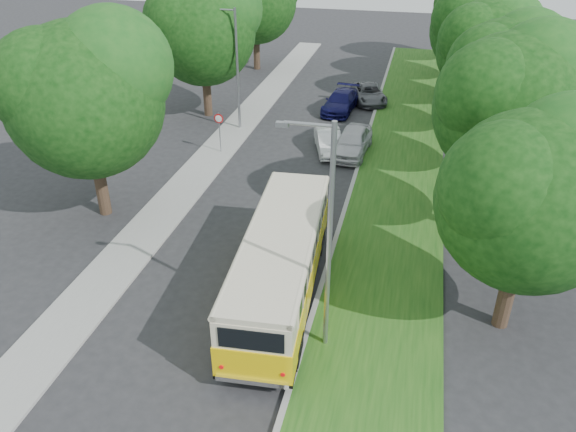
% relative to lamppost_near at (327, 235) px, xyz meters
% --- Properties ---
extents(ground, '(120.00, 120.00, 0.00)m').
position_rel_lamppost_near_xyz_m(ground, '(-4.21, 2.50, -4.37)').
color(ground, '#272729').
rests_on(ground, ground).
extents(curb, '(0.20, 70.00, 0.15)m').
position_rel_lamppost_near_xyz_m(curb, '(-0.61, 7.50, -4.29)').
color(curb, gray).
rests_on(curb, ground).
extents(grass_verge, '(4.50, 70.00, 0.13)m').
position_rel_lamppost_near_xyz_m(grass_verge, '(1.74, 7.50, -4.30)').
color(grass_verge, '#1B4C14').
rests_on(grass_verge, ground).
extents(sidewalk, '(2.20, 70.00, 0.12)m').
position_rel_lamppost_near_xyz_m(sidewalk, '(-9.01, 7.50, -4.31)').
color(sidewalk, gray).
rests_on(sidewalk, ground).
extents(treeline, '(24.27, 41.91, 9.46)m').
position_rel_lamppost_near_xyz_m(treeline, '(-1.06, 20.49, 1.56)').
color(treeline, '#332319').
rests_on(treeline, ground).
extents(lamppost_near, '(1.71, 0.16, 8.00)m').
position_rel_lamppost_near_xyz_m(lamppost_near, '(0.00, 0.00, 0.00)').
color(lamppost_near, gray).
rests_on(lamppost_near, ground).
extents(lamppost_far, '(1.71, 0.16, 7.50)m').
position_rel_lamppost_near_xyz_m(lamppost_far, '(-8.91, 18.50, -0.25)').
color(lamppost_far, gray).
rests_on(lamppost_far, ground).
extents(warning_sign, '(0.56, 0.10, 2.50)m').
position_rel_lamppost_near_xyz_m(warning_sign, '(-8.71, 14.48, -2.66)').
color(warning_sign, gray).
rests_on(warning_sign, ground).
extents(vintage_bus, '(3.22, 10.04, 2.94)m').
position_rel_lamppost_near_xyz_m(vintage_bus, '(-1.99, 2.19, -2.90)').
color(vintage_bus, yellow).
rests_on(vintage_bus, ground).
extents(car_silver, '(2.16, 4.66, 1.54)m').
position_rel_lamppost_near_xyz_m(car_silver, '(-1.21, 16.19, -3.60)').
color(car_silver, silver).
rests_on(car_silver, ground).
extents(car_white, '(2.44, 4.12, 1.28)m').
position_rel_lamppost_near_xyz_m(car_white, '(-2.62, 16.24, -3.73)').
color(car_white, white).
rests_on(car_white, ground).
extents(car_blue, '(2.36, 4.86, 1.36)m').
position_rel_lamppost_near_xyz_m(car_blue, '(-3.01, 23.43, -3.69)').
color(car_blue, '#12124F').
rests_on(car_blue, ground).
extents(car_grey, '(3.31, 4.91, 1.25)m').
position_rel_lamppost_near_xyz_m(car_grey, '(-1.31, 25.87, -3.74)').
color(car_grey, '#525459').
rests_on(car_grey, ground).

